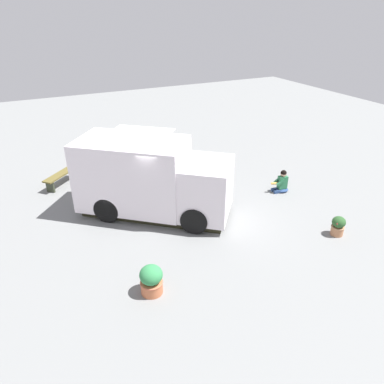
# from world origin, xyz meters

# --- Properties ---
(ground_plane) EXTENTS (40.00, 40.00, 0.00)m
(ground_plane) POSITION_xyz_m (0.00, 0.00, 0.00)
(ground_plane) COLOR gray
(food_truck) EXTENTS (5.15, 4.75, 2.57)m
(food_truck) POSITION_xyz_m (-0.53, -0.07, 1.23)
(food_truck) COLOR white
(food_truck) RESTS_ON ground_plane
(person_customer) EXTENTS (0.76, 0.51, 0.88)m
(person_customer) POSITION_xyz_m (4.49, -0.75, 0.35)
(person_customer) COLOR navy
(person_customer) RESTS_ON ground_plane
(planter_flowering_near) EXTENTS (0.42, 0.42, 0.64)m
(planter_flowering_near) POSITION_xyz_m (4.17, -3.92, 0.33)
(planter_flowering_near) COLOR #B1754F
(planter_flowering_near) RESTS_ON ground_plane
(planter_flowering_far) EXTENTS (0.58, 0.58, 0.79)m
(planter_flowering_far) POSITION_xyz_m (-1.95, -3.79, 0.40)
(planter_flowering_far) COLOR #C06944
(planter_flowering_far) RESTS_ON ground_plane
(plaza_bench) EXTENTS (1.52, 1.48, 0.50)m
(plaza_bench) POSITION_xyz_m (-3.01, 3.57, 0.38)
(plaza_bench) COLOR brown
(plaza_bench) RESTS_ON ground_plane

